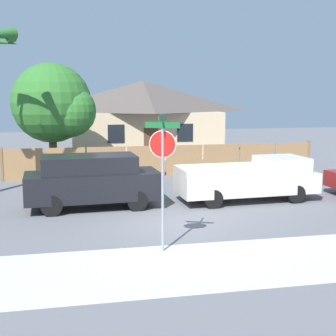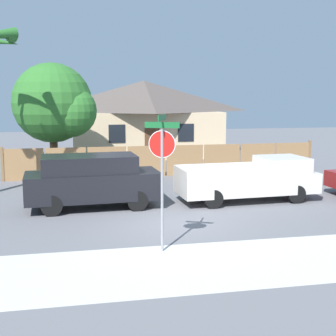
% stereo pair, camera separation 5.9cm
% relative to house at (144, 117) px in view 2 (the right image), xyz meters
% --- Properties ---
extents(ground_plane, '(80.00, 80.00, 0.00)m').
position_rel_house_xyz_m(ground_plane, '(-1.67, -17.48, -2.57)').
color(ground_plane, slate).
extents(sidewalk_strip, '(36.00, 3.20, 0.01)m').
position_rel_house_xyz_m(sidewalk_strip, '(-1.67, -21.08, -2.57)').
color(sidewalk_strip, beige).
rests_on(sidewalk_strip, ground).
extents(wooden_fence, '(15.66, 0.12, 1.62)m').
position_rel_house_xyz_m(wooden_fence, '(-0.23, -8.67, -1.81)').
color(wooden_fence, '#997047').
rests_on(wooden_fence, ground).
extents(house, '(10.25, 6.74, 4.96)m').
position_rel_house_xyz_m(house, '(0.00, 0.00, 0.00)').
color(house, beige).
rests_on(house, ground).
extents(oak_tree, '(4.21, 4.01, 5.61)m').
position_rel_house_xyz_m(oak_tree, '(-5.52, -6.90, 0.94)').
color(oak_tree, brown).
rests_on(oak_tree, ground).
extents(red_suv, '(4.75, 2.09, 1.89)m').
position_rel_house_xyz_m(red_suv, '(-4.12, -14.79, -1.55)').
color(red_suv, black).
rests_on(red_suv, ground).
extents(orange_pickup, '(5.36, 2.17, 1.64)m').
position_rel_house_xyz_m(orange_pickup, '(1.89, -14.78, -1.76)').
color(orange_pickup, silver).
rests_on(orange_pickup, ground).
extents(stop_sign, '(0.82, 0.74, 3.50)m').
position_rel_house_xyz_m(stop_sign, '(-2.57, -19.91, -0.20)').
color(stop_sign, gray).
rests_on(stop_sign, ground).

